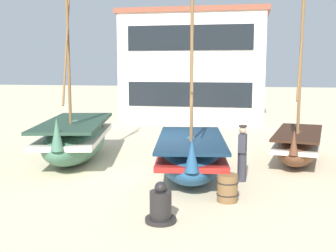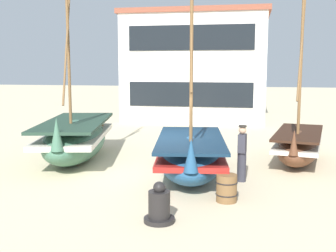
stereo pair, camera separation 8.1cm
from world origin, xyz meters
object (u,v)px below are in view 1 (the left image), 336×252
(fishing_boat_near_left, at_px, (191,155))
(fishing_boat_far_right, at_px, (298,145))
(wooden_barrel, at_px, (227,188))
(harbor_building_main, at_px, (195,66))
(capstan_winch, at_px, (161,206))
(fisherman_by_hull, at_px, (242,154))
(fishing_boat_centre_large, at_px, (75,138))

(fishing_boat_near_left, relative_size, fishing_boat_far_right, 0.98)
(wooden_barrel, height_order, harbor_building_main, harbor_building_main)
(capstan_winch, distance_m, wooden_barrel, 2.18)
(fisherman_by_hull, bearing_deg, fishing_boat_far_right, 56.50)
(fishing_boat_far_right, distance_m, harbor_building_main, 13.12)
(fishing_boat_near_left, bearing_deg, fishing_boat_far_right, 37.63)
(fishing_boat_near_left, distance_m, wooden_barrel, 2.55)
(fishing_boat_centre_large, distance_m, harbor_building_main, 13.40)
(fishing_boat_far_right, bearing_deg, fishing_boat_centre_large, -171.85)
(fishing_boat_far_right, xyz_separation_m, capstan_winch, (-3.59, -6.58, -0.28))
(fishing_boat_near_left, relative_size, harbor_building_main, 0.67)
(fishing_boat_near_left, xyz_separation_m, wooden_barrel, (1.23, -2.20, -0.33))
(fisherman_by_hull, xyz_separation_m, capstan_winch, (-1.69, -3.70, -0.48))
(fishing_boat_near_left, relative_size, wooden_barrel, 8.59)
(fishing_boat_centre_large, relative_size, wooden_barrel, 10.43)
(fishing_boat_centre_large, height_order, capstan_winch, fishing_boat_centre_large)
(fishing_boat_near_left, bearing_deg, fishing_boat_centre_large, 160.92)
(fishing_boat_centre_large, relative_size, harbor_building_main, 0.81)
(fishing_boat_centre_large, distance_m, capstan_winch, 6.96)
(fishing_boat_near_left, height_order, fishing_boat_far_right, fishing_boat_far_right)
(wooden_barrel, bearing_deg, harbor_building_main, 100.11)
(fisherman_by_hull, bearing_deg, fishing_boat_near_left, 172.41)
(fishing_boat_near_left, height_order, capstan_winch, fishing_boat_near_left)
(fishing_boat_centre_large, xyz_separation_m, capstan_winch, (4.32, -5.45, -0.45))
(fishing_boat_far_right, height_order, harbor_building_main, harbor_building_main)
(capstan_winch, bearing_deg, fishing_boat_centre_large, 128.41)
(fishing_boat_near_left, relative_size, capstan_winch, 6.60)
(fishing_boat_centre_large, xyz_separation_m, fishing_boat_far_right, (7.91, 1.13, -0.17))
(fishing_boat_far_right, relative_size, fisherman_by_hull, 3.65)
(harbor_building_main, bearing_deg, fishing_boat_centre_large, -101.93)
(fishing_boat_centre_large, height_order, harbor_building_main, fishing_boat_centre_large)
(fishing_boat_near_left, height_order, fisherman_by_hull, fishing_boat_near_left)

